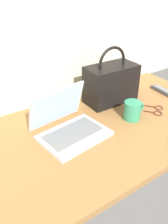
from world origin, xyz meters
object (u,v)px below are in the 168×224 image
remote_control_near (162,90)px  eyeglasses (158,110)px  laptop (69,125)px  coffee_mug (133,110)px  handbag (111,83)px

remote_control_near → eyeglasses: (-0.21, -0.15, -0.01)m
laptop → remote_control_near: (0.73, 0.05, -0.03)m
coffee_mug → handbag: 0.23m
coffee_mug → eyeglasses: coffee_mug is taller
handbag → laptop: bearing=-158.8°
laptop → coffee_mug: 0.36m
coffee_mug → eyeglasses: (0.18, -0.03, -0.05)m
laptop → eyeglasses: size_ratio=2.45×
remote_control_near → handbag: handbag is taller
laptop → coffee_mug: size_ratio=2.60×
laptop → handbag: (0.38, 0.15, 0.07)m
coffee_mug → remote_control_near: coffee_mug is taller
coffee_mug → eyeglasses: size_ratio=0.94×
laptop → eyeglasses: (0.52, -0.10, -0.04)m
coffee_mug → remote_control_near: 0.41m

